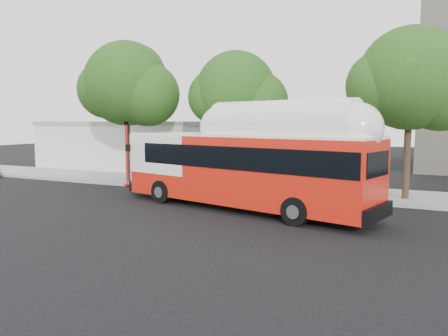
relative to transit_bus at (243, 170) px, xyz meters
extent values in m
plane|color=black|center=(-2.03, 0.01, -1.95)|extent=(120.00, 120.00, 0.00)
cube|color=gray|center=(-2.03, 6.51, -1.87)|extent=(60.00, 5.00, 0.15)
cube|color=gray|center=(-2.03, 3.91, -1.87)|extent=(60.00, 0.30, 0.15)
cube|color=maroon|center=(-5.03, 3.91, -1.87)|extent=(10.00, 0.32, 0.16)
cylinder|color=#2D2116|center=(-11.03, 5.51, 1.09)|extent=(0.36, 0.36, 6.08)
sphere|color=#1A4513|center=(-11.03, 5.51, 4.89)|extent=(5.80, 5.80, 5.80)
sphere|color=#1A4513|center=(-9.43, 5.71, 4.13)|extent=(4.35, 4.35, 4.35)
cylinder|color=#2D2116|center=(-3.03, 6.01, 0.77)|extent=(0.36, 0.36, 5.44)
sphere|color=#1A4513|center=(-3.03, 6.01, 4.17)|extent=(5.00, 5.00, 5.00)
sphere|color=#1A4513|center=(-1.65, 6.21, 3.49)|extent=(3.75, 3.75, 3.75)
cylinder|color=#2D2116|center=(6.97, 5.81, 0.93)|extent=(0.36, 0.36, 5.76)
sphere|color=#1A4513|center=(6.97, 5.81, 4.53)|extent=(5.40, 5.40, 5.40)
sphere|color=#1A4513|center=(8.46, 6.01, 3.81)|extent=(4.05, 4.05, 4.05)
cube|color=silver|center=(-16.03, 14.01, 0.05)|extent=(16.00, 10.00, 4.00)
cube|color=gray|center=(-16.03, 14.01, 2.15)|extent=(16.20, 10.20, 0.30)
cube|color=red|center=(-0.10, 0.02, 0.01)|extent=(13.36, 5.88, 3.16)
cube|color=black|center=(0.43, -0.11, 0.67)|extent=(12.11, 5.63, 1.03)
cube|color=white|center=(-0.10, 0.02, 1.64)|extent=(13.34, 5.80, 0.11)
cube|color=white|center=(2.02, -0.50, 1.92)|extent=(7.29, 3.78, 0.60)
cube|color=black|center=(-7.02, 1.73, -1.40)|extent=(1.32, 2.11, 0.07)
imported|color=navy|center=(-7.02, 1.73, -0.88)|extent=(1.08, 1.97, 0.98)
cylinder|color=red|center=(-10.11, 4.20, 0.07)|extent=(0.12, 0.12, 4.02)
cube|color=black|center=(-10.11, 4.20, 2.18)|extent=(0.05, 0.40, 0.25)
camera|label=1|loc=(7.97, -19.20, 2.30)|focal=35.00mm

